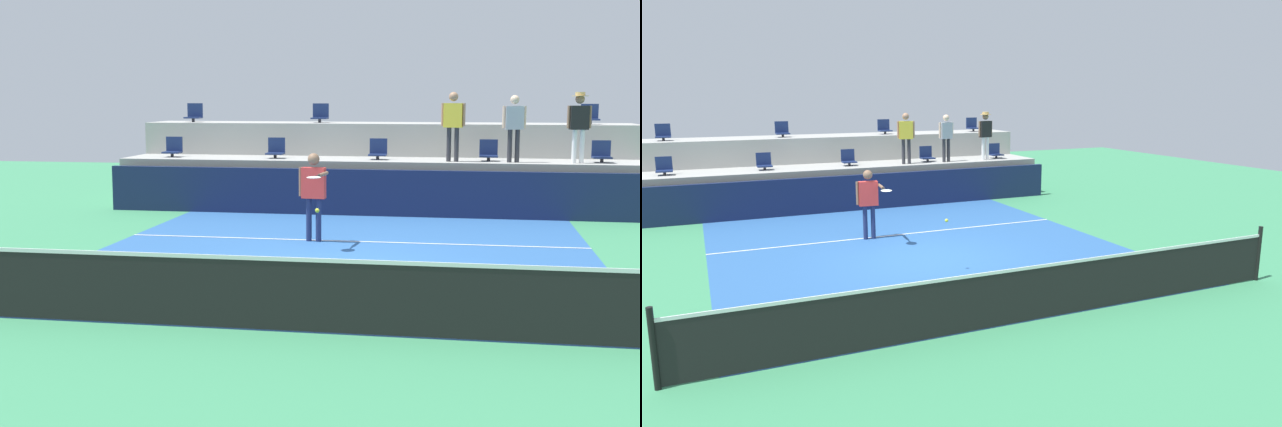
{
  "view_description": "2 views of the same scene",
  "coord_description": "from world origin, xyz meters",
  "views": [
    {
      "loc": [
        2.15,
        -13.56,
        2.82
      ],
      "look_at": [
        -0.03,
        -1.09,
        1.04
      ],
      "focal_mm": 46.95,
      "sensor_mm": 36.0,
      "label": 1
    },
    {
      "loc": [
        -4.56,
        -11.63,
        3.59
      ],
      "look_at": [
        0.23,
        -1.1,
        1.2
      ],
      "focal_mm": 33.15,
      "sensor_mm": 36.0,
      "label": 2
    }
  ],
  "objects": [
    {
      "name": "ground_plane",
      "position": [
        0.0,
        0.0,
        0.0
      ],
      "size": [
        40.0,
        40.0,
        0.0
      ],
      "primitive_type": "plane",
      "color": "#388456"
    },
    {
      "name": "sponsor_backboard",
      "position": [
        0.0,
        6.0,
        0.55
      ],
      "size": [
        13.0,
        0.16,
        1.1
      ],
      "primitive_type": "cube",
      "color": "#141E42",
      "rests_on": "ground_plane"
    },
    {
      "name": "stadium_chair_upper_left",
      "position": [
        -1.79,
        9.03,
        2.31
      ],
      "size": [
        0.44,
        0.4,
        0.52
      ],
      "color": "#2D2D33",
      "rests_on": "seating_tier_upper"
    },
    {
      "name": "stadium_chair_lower_left",
      "position": [
        -2.62,
        7.23,
        1.46
      ],
      "size": [
        0.44,
        0.4,
        0.52
      ],
      "color": "#2D2D33",
      "rests_on": "seating_tier_lower"
    },
    {
      "name": "stadium_chair_upper_far_left",
      "position": [
        -5.38,
        9.03,
        2.31
      ],
      "size": [
        0.44,
        0.4,
        0.52
      ],
      "color": "#2D2D33",
      "rests_on": "seating_tier_upper"
    },
    {
      "name": "stadium_chair_lower_far_left",
      "position": [
        -5.37,
        7.23,
        1.46
      ],
      "size": [
        0.44,
        0.4,
        0.52
      ],
      "color": "#2D2D33",
      "rests_on": "seating_tier_lower"
    },
    {
      "name": "stadium_chair_lower_right",
      "position": [
        2.7,
        7.23,
        1.46
      ],
      "size": [
        0.44,
        0.4,
        0.52
      ],
      "color": "#2D2D33",
      "rests_on": "seating_tier_lower"
    },
    {
      "name": "seating_tier_upper",
      "position": [
        0.0,
        9.1,
        1.05
      ],
      "size": [
        13.0,
        1.8,
        2.1
      ],
      "primitive_type": "cube",
      "color": "#9E9E99",
      "rests_on": "ground_plane"
    },
    {
      "name": "court_service_line",
      "position": [
        0.0,
        2.4,
        0.01
      ],
      "size": [
        9.0,
        0.06,
        0.0
      ],
      "primitive_type": "cube",
      "color": "white",
      "rests_on": "ground_plane"
    },
    {
      "name": "tennis_player",
      "position": [
        -0.74,
        2.26,
        1.06
      ],
      "size": [
        0.62,
        1.24,
        1.73
      ],
      "color": "navy",
      "rests_on": "ground_plane"
    },
    {
      "name": "spectator_in_white",
      "position": [
        1.83,
        6.85,
        2.25
      ],
      "size": [
        0.59,
        0.26,
        1.67
      ],
      "color": "#2D2D33",
      "rests_on": "seating_tier_lower"
    },
    {
      "name": "stadium_chair_lower_center",
      "position": [
        -0.01,
        7.23,
        1.46
      ],
      "size": [
        0.44,
        0.4,
        0.52
      ],
      "color": "#2D2D33",
      "rests_on": "seating_tier_lower"
    },
    {
      "name": "spectator_with_hat",
      "position": [
        4.75,
        6.85,
        2.26
      ],
      "size": [
        0.57,
        0.44,
        1.66
      ],
      "color": "white",
      "rests_on": "seating_tier_lower"
    },
    {
      "name": "court_inner_paint",
      "position": [
        0.0,
        1.0,
        0.0
      ],
      "size": [
        9.0,
        10.0,
        0.01
      ],
      "primitive_type": "cube",
      "color": "#285693",
      "rests_on": "ground_plane"
    },
    {
      "name": "tennis_ball",
      "position": [
        -0.08,
        -1.04,
        1.08
      ],
      "size": [
        0.07,
        0.07,
        0.07
      ],
      "color": "#CCE033"
    },
    {
      "name": "stadium_chair_upper_right",
      "position": [
        1.77,
        9.03,
        2.31
      ],
      "size": [
        0.44,
        0.4,
        0.52
      ],
      "color": "#2D2D33",
      "rests_on": "seating_tier_upper"
    },
    {
      "name": "tennis_net",
      "position": [
        0.0,
        -4.0,
        0.5
      ],
      "size": [
        10.48,
        0.08,
        1.07
      ],
      "color": "black",
      "rests_on": "ground_plane"
    },
    {
      "name": "seating_tier_lower",
      "position": [
        0.0,
        7.3,
        0.62
      ],
      "size": [
        13.0,
        1.8,
        1.25
      ],
      "primitive_type": "cube",
      "color": "#9E9E99",
      "rests_on": "ground_plane"
    },
    {
      "name": "stadium_chair_upper_far_right",
      "position": [
        5.29,
        9.03,
        2.31
      ],
      "size": [
        0.44,
        0.4,
        0.52
      ],
      "color": "#2D2D33",
      "rests_on": "seating_tier_upper"
    },
    {
      "name": "stadium_chair_lower_far_right",
      "position": [
        5.34,
        7.23,
        1.46
      ],
      "size": [
        0.44,
        0.4,
        0.52
      ],
      "color": "#2D2D33",
      "rests_on": "seating_tier_lower"
    },
    {
      "name": "spectator_leaning_on_rail",
      "position": [
        3.26,
        6.85,
        2.2
      ],
      "size": [
        0.57,
        0.25,
        1.59
      ],
      "color": "#2D2D33",
      "rests_on": "seating_tier_lower"
    }
  ]
}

